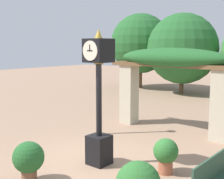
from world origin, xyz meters
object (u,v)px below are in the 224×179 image
Objects in this scene: potted_plant_near_left at (29,159)px; potted_plant_far_left at (166,153)px; pedestal_clock at (99,99)px; lamp_post at (98,72)px.

potted_plant_far_left is (2.06, 2.32, -0.03)m from potted_plant_near_left.
pedestal_clock is 2.73m from lamp_post.
potted_plant_near_left is 3.10m from potted_plant_far_left.
lamp_post reaches higher than potted_plant_far_left.
potted_plant_far_left is 4.04m from lamp_post.
potted_plant_far_left is at bearing 48.50° from potted_plant_near_left.
pedestal_clock is 2.15m from potted_plant_near_left.
potted_plant_far_left is (1.58, 0.56, -1.17)m from pedestal_clock.
lamp_post is (-3.43, 1.39, 1.62)m from potted_plant_far_left.
pedestal_clock is 4.01× the size of potted_plant_far_left.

